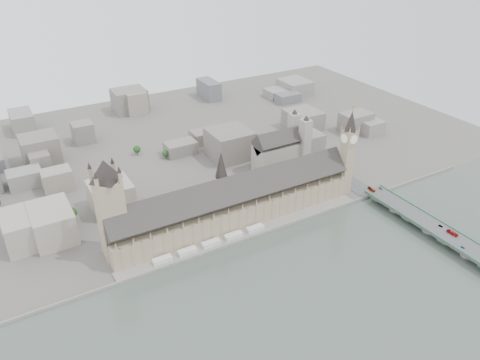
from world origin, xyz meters
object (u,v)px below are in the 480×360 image
victoria_tower (110,205)px  elizabeth_tower (348,147)px  palace_of_westminster (233,203)px  red_bus_north (371,189)px  red_bus_south (452,233)px  car_approach (381,189)px  westminster_abbey (281,150)px  car_blue (463,247)px  car_silver (441,226)px  westminster_bridge (423,224)px

victoria_tower → elizabeth_tower: bearing=-4.0°
palace_of_westminster → red_bus_north: bearing=-13.3°
red_bus_south → car_approach: (3.24, 98.19, -0.90)m
westminster_abbey → car_blue: 237.36m
car_blue → westminster_abbey: bearing=98.1°
elizabeth_tower → car_approach: bearing=-43.0°
car_silver → victoria_tower: bearing=145.0°
red_bus_south → westminster_bridge: bearing=94.3°
elizabeth_tower → car_silver: (28.13, -112.13, -47.15)m
car_approach → elizabeth_tower: bearing=148.5°
westminster_abbey → red_bus_south: 220.68m
westminster_abbey → red_bus_north: size_ratio=6.61×
westminster_abbey → victoria_tower: bearing=-163.5°
westminster_bridge → westminster_abbey: (-51.08, 182.50, 19.96)m
westminster_abbey → elizabeth_tower: bearing=-72.7°
palace_of_westminster → car_blue: size_ratio=66.23×
westminster_abbey → red_bus_north: (45.81, -112.25, -13.40)m
victoria_tower → red_bus_south: bearing=-26.7°
victoria_tower → car_blue: size_ratio=24.99×
victoria_tower → car_approach: size_ratio=20.60×
victoria_tower → red_bus_south: (287.09, -144.52, -43.36)m
palace_of_westminster → car_blue: (155.78, -157.35, -11.77)m
westminster_abbey → red_bus_north: 121.97m
westminster_abbey → car_blue: (44.86, -232.65, -14.15)m
car_blue → car_silver: car_silver is taller
westminster_bridge → car_silver: car_silver is taller
car_silver → car_approach: size_ratio=0.85×
palace_of_westminster → car_blue: bearing=-45.3°
victoria_tower → car_blue: 325.43m
victoria_tower → red_bus_south: victoria_tower is taller
victoria_tower → car_silver: bearing=-24.3°
elizabeth_tower → red_bus_north: 56.05m
elizabeth_tower → red_bus_south: (27.09, -126.52, -46.24)m
palace_of_westminster → red_bus_south: 215.58m
westminster_abbey → car_silver: 207.12m
red_bus_south → car_silver: 14.45m
elizabeth_tower → red_bus_north: size_ratio=10.45×
red_bus_north → car_blue: 120.41m
westminster_abbey → car_silver: (55.20, -199.13, -14.15)m
victoria_tower → red_bus_south: size_ratio=8.71×
red_bus_north → car_approach: 12.02m
elizabeth_tower → westminster_bridge: elizabeth_tower is taller
westminster_bridge → car_approach: (6.33, 67.17, 5.83)m
westminster_bridge → car_blue: car_blue is taller
palace_of_westminster → westminster_bridge: size_ratio=0.82×
palace_of_westminster → red_bus_south: (165.09, -138.22, -10.86)m
elizabeth_tower → car_blue: 154.13m
elizabeth_tower → car_approach: elizabeth_tower is taller
westminster_bridge → red_bus_south: size_ratio=28.29×
elizabeth_tower → car_blue: bearing=-83.0°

